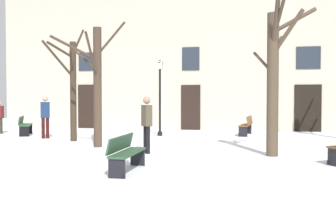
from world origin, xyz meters
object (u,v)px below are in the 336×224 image
object	(u,v)px
bench_by_litter_bin	(25,125)
person_crossing_plaza	(147,122)
tree_near_facade	(274,75)
streetlamp	(160,89)
bench_facing_shops	(247,125)
person_near_bench	(45,114)
tree_center	(72,85)
tree_right_of_center	(97,83)
bench_near_lamp	(126,152)

from	to	relation	value
bench_by_litter_bin	person_crossing_plaza	size ratio (longest dim) A/B	1.00
tree_near_facade	streetlamp	xyz separation A→B (m)	(-4.82, 5.80, -0.28)
bench_facing_shops	streetlamp	bearing A→B (deg)	-67.89
bench_facing_shops	person_crossing_plaza	distance (m)	7.69
person_near_bench	person_crossing_plaza	xyz separation A→B (m)	(5.49, -3.77, -0.03)
bench_facing_shops	bench_by_litter_bin	xyz separation A→B (m)	(-10.18, -2.03, -0.01)
tree_near_facade	bench_facing_shops	distance (m)	7.25
tree_center	bench_by_litter_bin	distance (m)	4.30
tree_center	tree_right_of_center	world-z (taller)	tree_center
tree_right_of_center	bench_near_lamp	world-z (taller)	tree_right_of_center
tree_center	streetlamp	xyz separation A→B (m)	(2.96, 2.94, -0.13)
bench_facing_shops	person_near_bench	distance (m)	9.08
tree_right_of_center	bench_near_lamp	xyz separation A→B (m)	(2.49, -4.47, -1.82)
streetlamp	bench_near_lamp	size ratio (longest dim) A/B	1.81
tree_right_of_center	tree_center	bearing A→B (deg)	134.66
bench_facing_shops	person_near_bench	world-z (taller)	person_near_bench
streetlamp	person_crossing_plaza	world-z (taller)	streetlamp
tree_right_of_center	bench_near_lamp	distance (m)	5.43
tree_center	bench_by_litter_bin	world-z (taller)	tree_center
bench_facing_shops	person_near_bench	size ratio (longest dim) A/B	0.99
bench_facing_shops	bench_near_lamp	size ratio (longest dim) A/B	0.95
tree_center	bench_facing_shops	world-z (taller)	tree_center
person_near_bench	person_crossing_plaza	size ratio (longest dim) A/B	1.03
bench_by_litter_bin	streetlamp	bearing A→B (deg)	-106.66
tree_center	tree_right_of_center	distance (m)	2.47
tree_center	bench_facing_shops	bearing A→B (deg)	30.68
person_near_bench	bench_by_litter_bin	bearing A→B (deg)	-64.23
bench_facing_shops	tree_right_of_center	bearing A→B (deg)	-35.25
tree_near_facade	person_crossing_plaza	world-z (taller)	tree_near_facade
streetlamp	person_near_bench	size ratio (longest dim) A/B	1.89
bench_by_litter_bin	person_near_bench	world-z (taller)	person_near_bench
tree_right_of_center	bench_facing_shops	world-z (taller)	tree_right_of_center
bench_near_lamp	person_near_bench	xyz separation A→B (m)	(-5.82, 6.97, 0.58)
streetlamp	person_near_bench	distance (m)	5.17
bench_near_lamp	person_crossing_plaza	xyz separation A→B (m)	(-0.33, 3.20, 0.54)
streetlamp	person_near_bench	world-z (taller)	streetlamp
tree_center	person_near_bench	world-z (taller)	tree_center
tree_near_facade	bench_near_lamp	xyz separation A→B (m)	(-3.55, -3.37, -1.96)
streetlamp	bench_facing_shops	xyz separation A→B (m)	(3.89, 1.12, -1.67)
tree_center	streetlamp	size ratio (longest dim) A/B	1.34
person_near_bench	streetlamp	bearing A→B (deg)	178.06
bench_by_litter_bin	person_crossing_plaza	world-z (taller)	person_crossing_plaza
tree_near_facade	tree_right_of_center	bearing A→B (deg)	169.61
bench_near_lamp	tree_right_of_center	bearing A→B (deg)	28.04
tree_right_of_center	streetlamp	bearing A→B (deg)	75.44
tree_near_facade	bench_facing_shops	size ratio (longest dim) A/B	2.64
tree_center	bench_near_lamp	distance (m)	7.75
tree_center	tree_right_of_center	xyz separation A→B (m)	(1.74, -1.76, 0.01)
tree_center	bench_facing_shops	distance (m)	8.16
bench_facing_shops	bench_near_lamp	distance (m)	10.62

